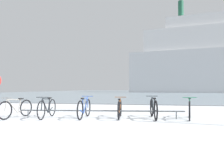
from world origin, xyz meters
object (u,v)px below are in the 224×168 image
object	(u,v)px
bicycle_5	(190,109)
ferry_ship	(203,61)
bicycle_3	(120,109)
bicycle_4	(154,108)
bicycle_2	(84,108)
bicycle_1	(47,108)
bicycle_0	(16,109)

from	to	relation	value
bicycle_5	ferry_ship	world-z (taller)	ferry_ship
bicycle_3	bicycle_4	bearing A→B (deg)	5.50
bicycle_2	bicycle_1	bearing A→B (deg)	-171.12
bicycle_3	ferry_ship	world-z (taller)	ferry_ship
bicycle_2	bicycle_5	distance (m)	3.92
bicycle_1	bicycle_0	bearing A→B (deg)	-168.95
bicycle_2	ferry_ship	world-z (taller)	ferry_ship
bicycle_3	bicycle_5	xyz separation A→B (m)	(2.57, 0.28, 0.01)
bicycle_1	bicycle_2	world-z (taller)	bicycle_2
bicycle_5	bicycle_1	bearing A→B (deg)	-171.93
bicycle_5	ferry_ship	distance (m)	57.84
bicycle_4	bicycle_5	size ratio (longest dim) A/B	1.03
bicycle_0	bicycle_4	world-z (taller)	bicycle_4
bicycle_3	bicycle_4	xyz separation A→B (m)	(1.26, 0.12, 0.02)
bicycle_0	ferry_ship	world-z (taller)	ferry_ship
bicycle_0	bicycle_2	bearing A→B (deg)	9.87
bicycle_0	bicycle_2	xyz separation A→B (m)	(2.57, 0.45, 0.02)
bicycle_2	ferry_ship	xyz separation A→B (m)	(17.21, 56.12, 8.85)
bicycle_1	bicycle_2	bearing A→B (deg)	8.88
bicycle_2	bicycle_3	xyz separation A→B (m)	(1.32, 0.25, -0.02)
bicycle_4	bicycle_5	bearing A→B (deg)	6.92
bicycle_4	bicycle_5	distance (m)	1.32
ferry_ship	bicycle_1	bearing A→B (deg)	-108.29
bicycle_1	ferry_ship	xyz separation A→B (m)	(18.62, 56.34, 8.86)
bicycle_1	bicycle_5	xyz separation A→B (m)	(5.30, 0.75, -0.00)
bicycle_1	bicycle_5	world-z (taller)	bicycle_1
bicycle_2	bicycle_0	bearing A→B (deg)	-170.13
bicycle_3	bicycle_2	bearing A→B (deg)	-169.24
bicycle_3	ferry_ship	distance (m)	58.76
bicycle_3	bicycle_4	world-z (taller)	bicycle_4
bicycle_1	bicycle_3	bearing A→B (deg)	9.79
bicycle_1	ferry_ship	world-z (taller)	ferry_ship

